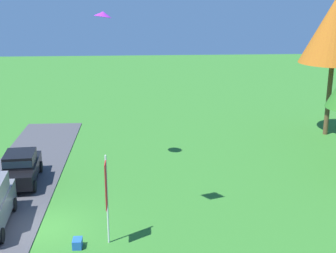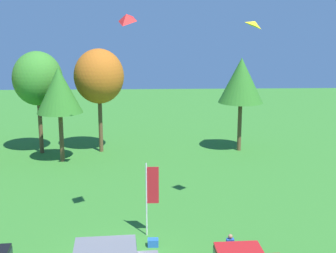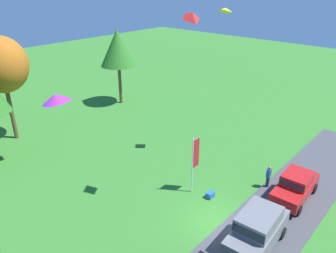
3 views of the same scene
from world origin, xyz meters
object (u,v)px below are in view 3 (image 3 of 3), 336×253
car_sedan_mid_row (296,185)px  kite_delta_topmost (56,98)px  cooler_box (210,195)px  kite_diamond_trailing_tail (226,10)px  person_watching_sky (268,177)px  tree_center_back (1,65)px  tree_far_left (118,48)px  flag_banner (195,157)px  kite_diamond_high_right (192,16)px  car_suv_near_entrance (257,229)px

car_sedan_mid_row → kite_delta_topmost: bearing=159.3°
cooler_box → kite_diamond_trailing_tail: bearing=30.7°
person_watching_sky → cooler_box: 4.36m
cooler_box → kite_delta_topmost: 13.36m
tree_center_back → tree_far_left: size_ratio=1.10×
person_watching_sky → flag_banner: 5.50m
tree_center_back → kite_diamond_trailing_tail: (10.18, -15.14, 4.60)m
tree_center_back → flag_banner: bearing=-75.6°
kite_delta_topmost → tree_far_left: bearing=44.9°
tree_center_back → kite_diamond_high_right: bearing=-79.3°
person_watching_sky → tree_center_back: 23.12m
cooler_box → kite_diamond_trailing_tail: kite_diamond_trailing_tail is taller
car_sedan_mid_row → car_suv_near_entrance: bearing=-177.9°
car_suv_near_entrance → tree_center_back: bearing=96.1°
person_watching_sky → kite_diamond_high_right: 12.31m
kite_diamond_trailing_tail → car_suv_near_entrance: bearing=-134.7°
tree_far_left → kite_diamond_high_right: kite_diamond_high_right is taller
tree_center_back → kite_diamond_trailing_tail: bearing=-56.1°
car_sedan_mid_row → cooler_box: (-3.64, 4.21, -0.84)m
kite_diamond_trailing_tail → cooler_box: bearing=-149.3°
car_suv_near_entrance → flag_banner: (1.94, 5.76, 1.32)m
cooler_box → kite_diamond_trailing_tail: 12.99m
car_sedan_mid_row → cooler_box: car_sedan_mid_row is taller
car_sedan_mid_row → flag_banner: (-3.74, 5.55, 1.57)m
car_sedan_mid_row → kite_diamond_trailing_tail: 12.99m
car_sedan_mid_row → flag_banner: 6.88m
tree_center_back → tree_far_left: bearing=-0.6°
tree_far_left → kite_diamond_high_right: 20.36m
tree_center_back → kite_diamond_high_right: kite_diamond_high_right is taller
car_suv_near_entrance → kite_delta_topmost: size_ratio=4.44×
tree_far_left → kite_diamond_trailing_tail: kite_diamond_trailing_tail is taller
person_watching_sky → kite_diamond_trailing_tail: size_ratio=2.09×
cooler_box → kite_delta_topmost: (-9.61, 0.80, 9.25)m
tree_center_back → kite_delta_topmost: kite_delta_topmost is taller
tree_center_back → kite_diamond_high_right: size_ratio=10.25×
kite_delta_topmost → person_watching_sky: bearing=-13.2°
car_sedan_mid_row → person_watching_sky: car_sedan_mid_row is taller
tree_far_left → kite_diamond_high_right: (-9.24, -17.35, 5.30)m
car_sedan_mid_row → kite_delta_topmost: (-13.25, 5.02, 8.41)m
flag_banner → cooler_box: bearing=-85.9°
flag_banner → car_sedan_mid_row: bearing=-56.1°
tree_center_back → flag_banner: (4.41, -17.17, -4.18)m
person_watching_sky → car_suv_near_entrance: bearing=-159.6°
person_watching_sky → kite_delta_topmost: kite_delta_topmost is taller
tree_center_back → kite_diamond_high_right: (3.29, -17.47, 4.89)m
car_sedan_mid_row → tree_center_back: tree_center_back is taller
car_suv_near_entrance → car_sedan_mid_row: car_suv_near_entrance is taller
car_suv_near_entrance → tree_far_left: bearing=66.2°
tree_center_back → kite_diamond_high_right: 18.44m
flag_banner → kite_diamond_trailing_tail: size_ratio=5.05×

